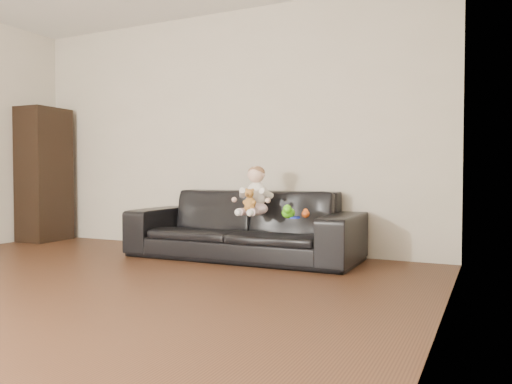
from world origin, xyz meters
The scene contains 11 objects.
floor centered at (0.00, 0.00, 0.00)m, with size 5.50×5.50×0.00m, color #412617.
wall_back centered at (0.00, 2.75, 1.30)m, with size 5.00×5.00×0.00m, color beige.
wall_right centered at (2.50, 0.00, 1.30)m, with size 5.50×5.50×0.00m, color beige.
sofa centered at (0.54, 2.25, 0.33)m, with size 2.26×0.88×0.66m, color black.
cabinet centered at (-2.28, 2.35, 0.82)m, with size 0.41×0.56×1.64m, color black.
shelf_item centered at (-2.26, 2.35, 1.19)m, with size 0.18×0.25×0.28m, color silver.
baby centered at (0.74, 2.13, 0.64)m, with size 0.33×0.40×0.46m.
teddy_bear centered at (0.75, 1.99, 0.59)m, with size 0.11×0.11×0.20m.
toy_green centered at (1.13, 1.97, 0.48)m, with size 0.11×0.14×0.10m, color #50CB17.
toy_rattle centered at (1.25, 2.08, 0.47)m, with size 0.07×0.07×0.07m, color #C54C17.
toy_blue_disc centered at (1.18, 2.00, 0.44)m, with size 0.11×0.11×0.02m, color #1A2ED6.
Camera 1 is at (2.76, -2.08, 0.82)m, focal length 35.00 mm.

